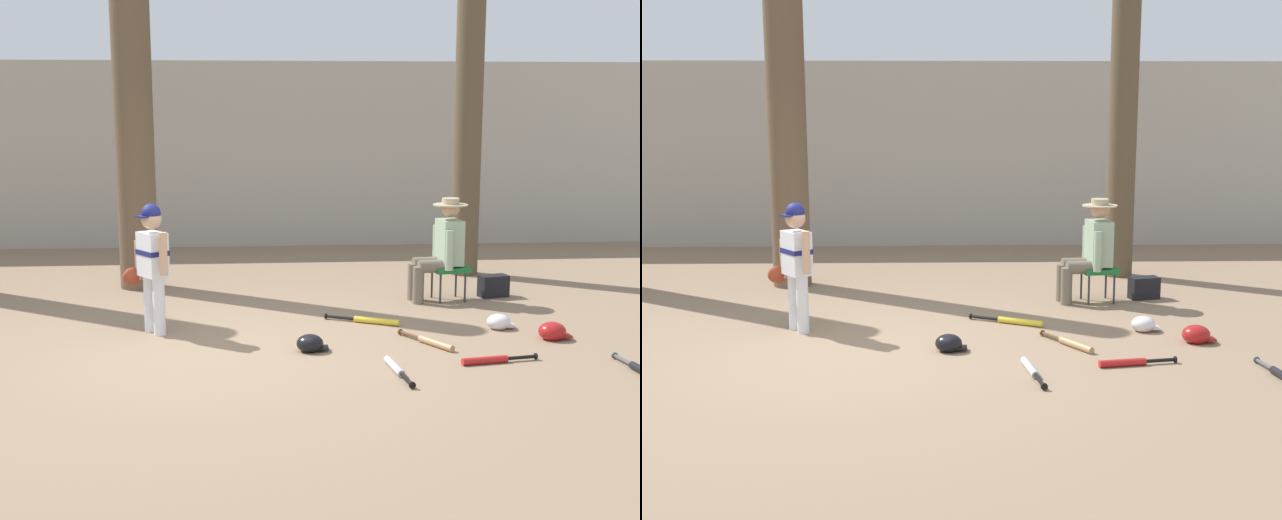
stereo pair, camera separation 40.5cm
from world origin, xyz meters
TOP-DOWN VIEW (x-y plane):
  - ground_plane at (0.00, 0.00)m, footprint 60.00×60.00m
  - concrete_back_wall at (0.00, 6.17)m, footprint 18.00×0.36m
  - tree_near_player at (-1.07, 2.99)m, footprint 0.72×0.72m
  - tree_behind_spectator at (3.19, 3.51)m, footprint 0.56×0.56m
  - young_ballplayer at (-0.65, 0.78)m, footprint 0.52×0.50m
  - folding_stool at (2.63, 1.98)m, footprint 0.45×0.45m
  - seated_spectator at (2.53, 1.97)m, footprint 0.67×0.54m
  - handbag_beside_stool at (3.21, 2.11)m, footprint 0.37×0.26m
  - bat_wood_tan at (2.04, 0.12)m, footprint 0.44×0.67m
  - bat_aluminum_silver at (1.57, -0.66)m, footprint 0.15×0.73m
  - bat_red_barrel at (2.45, -0.48)m, footprint 0.72×0.18m
  - bat_yellow_trainer at (1.58, 0.97)m, footprint 0.76×0.42m
  - bat_black_composite at (3.65, -0.87)m, footprint 0.14×0.72m
  - batting_helmet_red at (3.26, 0.24)m, footprint 0.32×0.25m
  - batting_helmet_white at (2.85, 0.66)m, footprint 0.29×0.22m
  - batting_helmet_black at (0.88, 0.02)m, footprint 0.30×0.23m

SIDE VIEW (x-z plane):
  - ground_plane at x=0.00m, z-range 0.00..0.00m
  - bat_aluminum_silver at x=1.57m, z-range 0.00..0.07m
  - bat_wood_tan at x=2.04m, z-range 0.00..0.07m
  - bat_red_barrel at x=2.45m, z-range 0.00..0.07m
  - bat_yellow_trainer at x=1.58m, z-range 0.00..0.07m
  - bat_black_composite at x=3.65m, z-range 0.00..0.07m
  - batting_helmet_white at x=2.85m, z-range -0.01..0.15m
  - batting_helmet_black at x=0.88m, z-range -0.01..0.16m
  - batting_helmet_red at x=3.26m, z-range -0.01..0.17m
  - handbag_beside_stool at x=3.21m, z-range 0.00..0.26m
  - folding_stool at x=2.63m, z-range 0.16..0.57m
  - seated_spectator at x=2.53m, z-range 0.04..1.24m
  - young_ballplayer at x=-0.65m, z-range 0.09..1.40m
  - concrete_back_wall at x=0.00m, z-range 0.00..2.94m
  - tree_near_player at x=-1.07m, z-range -0.36..4.40m
  - tree_behind_spectator at x=3.19m, z-range -0.29..4.95m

